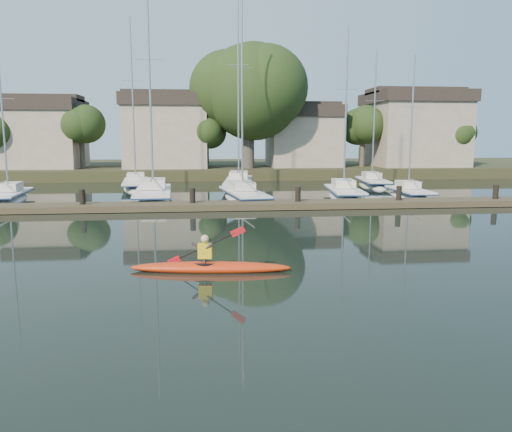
{
  "coord_description": "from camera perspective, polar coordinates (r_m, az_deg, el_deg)",
  "views": [
    {
      "loc": [
        -2.35,
        -13.98,
        4.03
      ],
      "look_at": [
        -0.49,
        3.76,
        1.2
      ],
      "focal_mm": 35.0,
      "sensor_mm": 36.0,
      "label": 1
    }
  ],
  "objects": [
    {
      "name": "ground",
      "position": [
        14.74,
        3.46,
        -6.87
      ],
      "size": [
        160.0,
        160.0,
        0.0
      ],
      "primitive_type": "plane",
      "color": "black",
      "rests_on": "ground"
    },
    {
      "name": "sailboat_6",
      "position": [
        40.62,
        -2.0,
        3.04
      ],
      "size": [
        3.27,
        10.59,
        16.56
      ],
      "rotation": [
        0.0,
        0.0,
        -0.11
      ],
      "color": "white",
      "rests_on": "ground"
    },
    {
      "name": "dock",
      "position": [
        28.34,
        -1.17,
        1.25
      ],
      "size": [
        34.0,
        2.0,
        1.8
      ],
      "color": "#453A27",
      "rests_on": "ground"
    },
    {
      "name": "sailboat_1",
      "position": [
        33.05,
        -11.63,
        1.46
      ],
      "size": [
        2.87,
        9.46,
        15.27
      ],
      "rotation": [
        0.0,
        0.0,
        0.06
      ],
      "color": "white",
      "rests_on": "ground"
    },
    {
      "name": "sailboat_5",
      "position": [
        41.18,
        -13.54,
        2.9
      ],
      "size": [
        2.98,
        8.87,
        14.41
      ],
      "rotation": [
        0.0,
        0.0,
        0.11
      ],
      "color": "white",
      "rests_on": "ground"
    },
    {
      "name": "sailboat_3",
      "position": [
        34.5,
        10.02,
        1.86
      ],
      "size": [
        2.89,
        7.9,
        12.45
      ],
      "rotation": [
        0.0,
        0.0,
        -0.11
      ],
      "color": "white",
      "rests_on": "ground"
    },
    {
      "name": "kayak",
      "position": [
        15.25,
        -5.31,
        -5.61
      ],
      "size": [
        4.96,
        1.31,
        1.57
      ],
      "rotation": [
        0.0,
        0.0,
        -0.11
      ],
      "color": "red",
      "rests_on": "ground"
    },
    {
      "name": "sailboat_0",
      "position": [
        35.64,
        -26.44,
        1.28
      ],
      "size": [
        2.67,
        7.22,
        11.2
      ],
      "rotation": [
        0.0,
        0.0,
        0.1
      ],
      "color": "white",
      "rests_on": "ground"
    },
    {
      "name": "sailboat_2",
      "position": [
        32.42,
        -1.46,
        1.55
      ],
      "size": [
        3.26,
        8.88,
        14.37
      ],
      "rotation": [
        0.0,
        0.0,
        0.15
      ],
      "color": "white",
      "rests_on": "ground"
    },
    {
      "name": "sailboat_4",
      "position": [
        35.55,
        17.08,
        1.83
      ],
      "size": [
        2.07,
        6.25,
        10.52
      ],
      "rotation": [
        0.0,
        0.0,
        -0.03
      ],
      "color": "white",
      "rests_on": "ground"
    },
    {
      "name": "shore",
      "position": [
        54.42,
        -1.83,
        8.16
      ],
      "size": [
        90.0,
        25.25,
        12.75
      ],
      "color": "#28341A",
      "rests_on": "ground"
    },
    {
      "name": "sailboat_7",
      "position": [
        42.84,
        13.13,
        3.14
      ],
      "size": [
        2.9,
        7.7,
        12.12
      ],
      "rotation": [
        0.0,
        0.0,
        -0.13
      ],
      "color": "white",
      "rests_on": "ground"
    }
  ]
}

